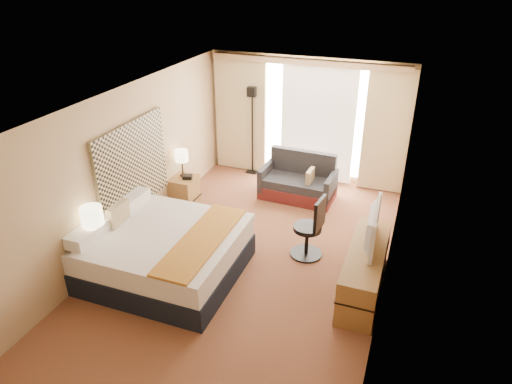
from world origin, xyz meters
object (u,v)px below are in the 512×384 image
(nightstand_left, at_px, (104,261))
(media_dresser, at_px, (364,270))
(nightstand_right, at_px, (184,190))
(loveseat, at_px, (299,183))
(desk_chair, at_px, (311,231))
(lamp_right, at_px, (181,156))
(television, at_px, (368,225))
(floor_lamp, at_px, (252,113))
(lamp_left, at_px, (92,217))
(bed, at_px, (165,252))

(nightstand_left, height_order, media_dresser, media_dresser)
(nightstand_right, bearing_deg, loveseat, 27.27)
(loveseat, distance_m, desk_chair, 2.07)
(nightstand_right, bearing_deg, lamp_right, 122.49)
(nightstand_left, bearing_deg, media_dresser, 15.84)
(nightstand_left, relative_size, nightstand_right, 1.00)
(loveseat, bearing_deg, television, -52.78)
(floor_lamp, height_order, lamp_right, floor_lamp)
(nightstand_right, relative_size, media_dresser, 0.31)
(desk_chair, xyz_separation_m, television, (0.89, -0.41, 0.52))
(loveseat, relative_size, desk_chair, 1.39)
(nightstand_left, relative_size, desk_chair, 0.51)
(nightstand_left, relative_size, floor_lamp, 0.28)
(floor_lamp, height_order, lamp_left, floor_lamp)
(nightstand_left, xyz_separation_m, television, (3.65, 1.20, 0.72))
(bed, distance_m, desk_chair, 2.30)
(floor_lamp, relative_size, desk_chair, 1.82)
(nightstand_left, bearing_deg, lamp_right, 91.09)
(bed, height_order, floor_lamp, floor_lamp)
(lamp_left, relative_size, television, 0.64)
(nightstand_right, height_order, loveseat, loveseat)
(nightstand_right, xyz_separation_m, bed, (0.81, -2.10, 0.11))
(nightstand_left, relative_size, loveseat, 0.37)
(floor_lamp, distance_m, television, 4.32)
(lamp_right, bearing_deg, lamp_left, -89.88)
(media_dresser, relative_size, television, 1.74)
(nightstand_right, height_order, desk_chair, desk_chair)
(media_dresser, xyz_separation_m, loveseat, (-1.68, 2.49, -0.05))
(loveseat, relative_size, lamp_right, 2.77)
(bed, distance_m, floor_lamp, 4.07)
(loveseat, relative_size, floor_lamp, 0.76)
(bed, relative_size, desk_chair, 2.03)
(lamp_left, bearing_deg, media_dresser, 16.11)
(bed, distance_m, lamp_left, 1.17)
(nightstand_left, relative_size, lamp_left, 0.83)
(nightstand_left, distance_m, nightstand_right, 2.50)
(floor_lamp, bearing_deg, nightstand_left, -99.40)
(desk_chair, xyz_separation_m, lamp_left, (-2.80, -1.65, 0.58))
(media_dresser, bearing_deg, nightstand_left, -164.16)
(floor_lamp, xyz_separation_m, television, (2.93, -3.15, -0.38))
(bed, relative_size, loveseat, 1.46)
(floor_lamp, bearing_deg, loveseat, -31.79)
(bed, distance_m, loveseat, 3.37)
(nightstand_right, height_order, television, television)
(lamp_right, bearing_deg, bed, -68.50)
(nightstand_right, height_order, floor_lamp, floor_lamp)
(floor_lamp, bearing_deg, nightstand_right, -111.27)
(lamp_left, bearing_deg, lamp_right, 90.12)
(nightstand_left, relative_size, bed, 0.25)
(nightstand_right, bearing_deg, bed, -68.94)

